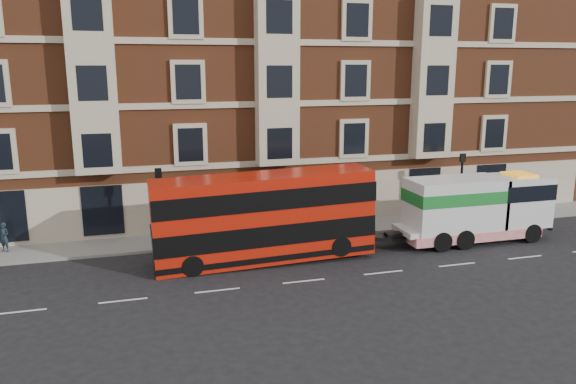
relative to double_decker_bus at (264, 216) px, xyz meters
name	(u,v)px	position (x,y,z in m)	size (l,w,h in m)	color
ground	(304,281)	(1.11, -3.17, -2.36)	(120.00, 120.00, 0.00)	black
sidewalk	(265,234)	(1.11, 4.33, -2.28)	(90.00, 3.00, 0.15)	slate
victorian_terrace	(245,60)	(1.61, 11.83, 7.71)	(45.00, 12.00, 20.40)	brown
lamp_post_west	(160,202)	(-4.89, 3.03, 0.32)	(0.35, 0.15, 4.35)	black
lamp_post_east	(461,183)	(13.11, 3.03, 0.32)	(0.35, 0.15, 4.35)	black
double_decker_bus	(264,216)	(0.00, 0.00, 0.00)	(11.00, 2.52, 4.45)	#B9190A
tow_truck	(474,208)	(12.06, 0.00, -0.41)	(8.81, 2.60, 3.67)	silver
pedestrian	(4,237)	(-12.83, 4.72, -1.43)	(0.57, 0.38, 1.57)	#182731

